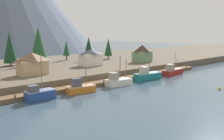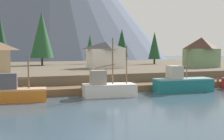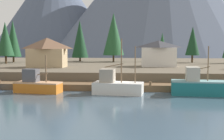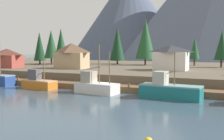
# 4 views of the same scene
# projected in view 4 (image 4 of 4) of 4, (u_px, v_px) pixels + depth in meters

# --- Properties ---
(ground_plane) EXTENTS (400.00, 400.00, 1.00)m
(ground_plane) POSITION_uv_depth(u_px,v_px,m) (143.00, 82.00, 66.17)
(ground_plane) COLOR #384C5B
(dock) EXTENTS (80.00, 4.00, 1.60)m
(dock) POSITION_uv_depth(u_px,v_px,m) (111.00, 87.00, 49.74)
(dock) COLOR brown
(dock) RESTS_ON ground_plane
(shoreline_bank) EXTENTS (400.00, 56.00, 2.50)m
(shoreline_bank) POSITION_uv_depth(u_px,v_px,m) (156.00, 71.00, 76.93)
(shoreline_bank) COLOR brown
(shoreline_bank) RESTS_ON ground_plane
(mountain_west_peak) EXTENTS (88.78, 88.78, 65.26)m
(mountain_west_peak) POSITION_uv_depth(u_px,v_px,m) (129.00, 14.00, 207.32)
(mountain_west_peak) COLOR #4C566B
(mountain_west_peak) RESTS_ON ground_plane
(fishing_boat_orange) EXTENTS (7.29, 3.50, 5.66)m
(fishing_boat_orange) POSITION_uv_depth(u_px,v_px,m) (38.00, 83.00, 51.60)
(fishing_boat_orange) COLOR #CC6B1E
(fishing_boat_orange) RESTS_ON ground_plane
(fishing_boat_white) EXTENTS (7.54, 3.99, 8.09)m
(fishing_boat_white) POSITION_uv_depth(u_px,v_px,m) (95.00, 86.00, 46.39)
(fishing_boat_white) COLOR silver
(fishing_boat_white) RESTS_ON ground_plane
(fishing_boat_teal) EXTENTS (9.21, 3.71, 7.04)m
(fishing_boat_teal) POSITION_uv_depth(u_px,v_px,m) (169.00, 90.00, 41.43)
(fishing_boat_teal) COLOR #196B70
(fishing_boat_teal) RESTS_ON ground_plane
(house_tan) EXTENTS (8.00, 4.76, 6.19)m
(house_tan) POSITION_uv_depth(u_px,v_px,m) (72.00, 56.00, 68.46)
(house_tan) COLOR tan
(house_tan) RESTS_ON shoreline_bank
(house_red) EXTENTS (8.01, 4.73, 4.87)m
(house_red) POSITION_uv_depth(u_px,v_px,m) (7.00, 58.00, 71.66)
(house_red) COLOR #9E4238
(house_red) RESTS_ON shoreline_bank
(house_white) EXTENTS (7.65, 5.28, 5.65)m
(house_white) POSITION_uv_depth(u_px,v_px,m) (171.00, 58.00, 62.81)
(house_white) COLOR silver
(house_white) RESTS_ON shoreline_bank
(conifer_near_left) EXTENTS (4.73, 4.73, 11.64)m
(conifer_near_left) POSITION_uv_depth(u_px,v_px,m) (117.00, 44.00, 87.51)
(conifer_near_left) COLOR #4C3823
(conifer_near_left) RESTS_ON shoreline_bank
(conifer_near_right) EXTENTS (4.16, 4.16, 10.42)m
(conifer_near_right) POSITION_uv_depth(u_px,v_px,m) (51.00, 44.00, 83.43)
(conifer_near_right) COLOR #4C3823
(conifer_near_right) RESTS_ON shoreline_bank
(conifer_mid_left) EXTENTS (3.71, 3.71, 9.57)m
(conifer_mid_left) POSITION_uv_depth(u_px,v_px,m) (222.00, 45.00, 71.37)
(conifer_mid_left) COLOR #4C3823
(conifer_mid_left) RESTS_ON shoreline_bank
(conifer_back_left) EXTENTS (3.67, 3.67, 10.04)m
(conifer_back_left) POSITION_uv_depth(u_px,v_px,m) (40.00, 46.00, 86.82)
(conifer_back_left) COLOR #4C3823
(conifer_back_left) RESTS_ON shoreline_bank
(conifer_back_right) EXTENTS (4.19, 4.19, 11.34)m
(conifer_back_right) POSITION_uv_depth(u_px,v_px,m) (61.00, 44.00, 89.34)
(conifer_back_right) COLOR #4C3823
(conifer_back_right) RESTS_ON shoreline_bank
(conifer_centre) EXTENTS (5.82, 5.82, 13.47)m
(conifer_centre) POSITION_uv_depth(u_px,v_px,m) (145.00, 39.00, 81.77)
(conifer_centre) COLOR #4C3823
(conifer_centre) RESTS_ON shoreline_bank
(conifer_far_left) EXTENTS (2.76, 2.76, 8.11)m
(conifer_far_left) POSITION_uv_depth(u_px,v_px,m) (195.00, 48.00, 79.25)
(conifer_far_left) COLOR #4C3823
(conifer_far_left) RESTS_ON shoreline_bank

